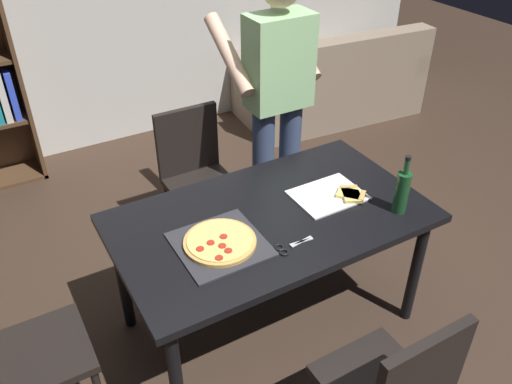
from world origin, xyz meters
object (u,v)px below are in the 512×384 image
object	(u,v)px
person_serving_pizza	(277,97)
chair_left_end	(14,350)
pepperoni_pizza_on_tray	(220,243)
dining_table	(271,227)
kitchen_scissors	(289,247)
wine_bottle	(402,191)
chair_far_side	(196,169)
couch	(331,86)

from	to	relation	value
person_serving_pizza	chair_left_end	bearing A→B (deg)	-157.55
chair_left_end	pepperoni_pizza_on_tray	size ratio (longest dim) A/B	2.27
dining_table	kitchen_scissors	distance (m)	0.27
wine_bottle	kitchen_scissors	xyz separation A→B (m)	(-0.63, 0.03, -0.11)
dining_table	kitchen_scissors	xyz separation A→B (m)	(-0.06, -0.25, 0.08)
chair_far_side	person_serving_pizza	size ratio (longest dim) A/B	0.51
couch	chair_left_end	bearing A→B (deg)	-147.84
person_serving_pizza	kitchen_scissors	distance (m)	1.13
chair_left_end	person_serving_pizza	bearing A→B (deg)	22.45
chair_left_end	pepperoni_pizza_on_tray	xyz separation A→B (m)	(0.94, -0.08, 0.25)
chair_far_side	kitchen_scissors	bearing A→B (deg)	-92.86
chair_left_end	wine_bottle	bearing A→B (deg)	-8.89
pepperoni_pizza_on_tray	wine_bottle	xyz separation A→B (m)	(0.90, -0.21, 0.10)
couch	kitchen_scissors	distance (m)	3.01
chair_far_side	couch	size ratio (longest dim) A/B	0.51
couch	kitchen_scissors	size ratio (longest dim) A/B	9.12
couch	kitchen_scissors	world-z (taller)	couch
chair_far_side	wine_bottle	bearing A→B (deg)	-64.95
couch	wine_bottle	xyz separation A→B (m)	(-1.32, -2.27, 0.57)
couch	person_serving_pizza	world-z (taller)	person_serving_pizza
pepperoni_pizza_on_tray	wine_bottle	distance (m)	0.93
dining_table	pepperoni_pizza_on_tray	size ratio (longest dim) A/B	3.93
chair_far_side	couch	xyz separation A→B (m)	(1.89, 1.05, -0.21)
chair_far_side	pepperoni_pizza_on_tray	bearing A→B (deg)	-107.64
pepperoni_pizza_on_tray	kitchen_scissors	bearing A→B (deg)	-33.18
dining_table	chair_left_end	world-z (taller)	chair_left_end
wine_bottle	person_serving_pizza	bearing A→B (deg)	95.79
person_serving_pizza	wine_bottle	bearing A→B (deg)	-84.21
dining_table	person_serving_pizza	size ratio (longest dim) A/B	0.89
chair_far_side	wine_bottle	world-z (taller)	wine_bottle
chair_left_end	wine_bottle	size ratio (longest dim) A/B	2.85
person_serving_pizza	dining_table	bearing A→B (deg)	-123.27
person_serving_pizza	kitchen_scissors	world-z (taller)	person_serving_pizza
chair_left_end	person_serving_pizza	distance (m)	1.94
couch	person_serving_pizza	bearing A→B (deg)	-138.28
chair_far_side	person_serving_pizza	bearing A→B (deg)	-25.08
dining_table	wine_bottle	world-z (taller)	wine_bottle
dining_table	chair_far_side	distance (m)	0.95
chair_far_side	chair_left_end	distance (m)	1.57
dining_table	couch	world-z (taller)	couch
wine_bottle	chair_left_end	bearing A→B (deg)	171.11
chair_far_side	chair_left_end	world-z (taller)	same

